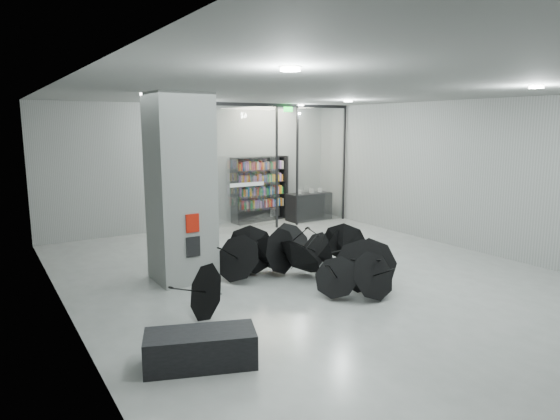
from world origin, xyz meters
TOP-DOWN VIEW (x-y plane):
  - room at (0.00, 0.00)m, footprint 14.00×14.02m
  - column at (-2.50, 2.00)m, footprint 1.20×1.20m
  - fire_cabinet at (-2.50, 1.38)m, footprint 0.28×0.04m
  - info_panel at (-2.50, 1.38)m, footprint 0.30×0.03m
  - exit_sign at (2.40, 5.30)m, footprint 0.30×0.06m
  - glass_partition at (2.39, 5.50)m, footprint 5.06×0.08m
  - bench at (-3.74, -1.86)m, footprint 1.67×1.16m
  - bookshelf at (2.19, 6.75)m, footprint 2.09×0.71m
  - shop_counter at (3.76, 6.01)m, footprint 1.60×0.66m
  - umbrella_cluster at (-0.27, 0.64)m, footprint 5.35×4.47m

SIDE VIEW (x-z plane):
  - bench at x=-3.74m, z-range 0.00..0.49m
  - umbrella_cluster at x=-0.27m, z-range -0.33..0.98m
  - shop_counter at x=3.76m, z-range 0.00..0.96m
  - info_panel at x=-2.50m, z-range 0.64..1.06m
  - bookshelf at x=2.19m, z-range 0.00..2.26m
  - fire_cabinet at x=-2.50m, z-range 1.16..1.54m
  - column at x=-2.50m, z-range 0.00..4.00m
  - glass_partition at x=2.39m, z-range 0.18..4.18m
  - room at x=0.00m, z-range 0.84..4.85m
  - exit_sign at x=2.40m, z-range 3.74..3.90m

